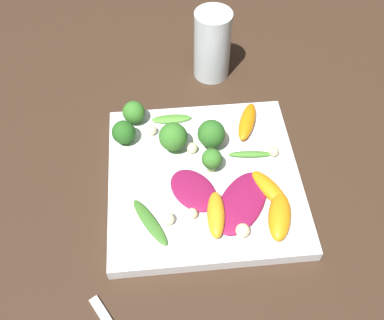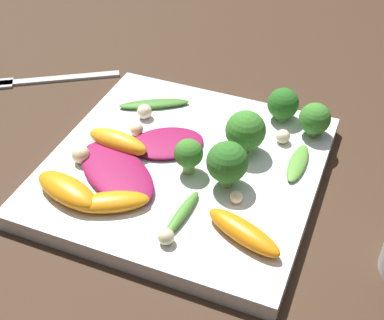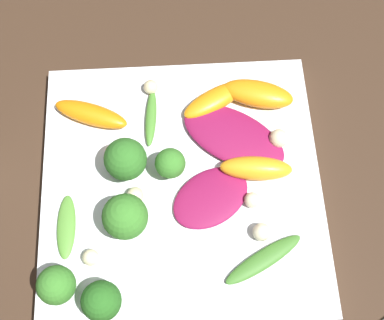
# 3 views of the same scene
# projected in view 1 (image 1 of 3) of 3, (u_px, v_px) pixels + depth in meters

# --- Properties ---
(ground_plane) EXTENTS (2.40, 2.40, 0.00)m
(ground_plane) POSITION_uv_depth(u_px,v_px,m) (204.00, 183.00, 0.64)
(ground_plane) COLOR #382619
(plate) EXTENTS (0.27, 0.27, 0.02)m
(plate) POSITION_uv_depth(u_px,v_px,m) (204.00, 179.00, 0.63)
(plate) COLOR white
(plate) RESTS_ON ground_plane
(drinking_glass) EXTENTS (0.06, 0.06, 0.12)m
(drinking_glass) POSITION_uv_depth(u_px,v_px,m) (212.00, 45.00, 0.73)
(drinking_glass) COLOR silver
(drinking_glass) RESTS_ON ground_plane
(radicchio_leaf_0) EXTENTS (0.09, 0.09, 0.01)m
(radicchio_leaf_0) POSITION_uv_depth(u_px,v_px,m) (194.00, 190.00, 0.60)
(radicchio_leaf_0) COLOR maroon
(radicchio_leaf_0) RESTS_ON plate
(radicchio_leaf_1) EXTENTS (0.11, 0.12, 0.01)m
(radicchio_leaf_1) POSITION_uv_depth(u_px,v_px,m) (242.00, 203.00, 0.59)
(radicchio_leaf_1) COLOR maroon
(radicchio_leaf_1) RESTS_ON plate
(orange_segment_0) EXTENTS (0.05, 0.07, 0.02)m
(orange_segment_0) POSITION_uv_depth(u_px,v_px,m) (270.00, 189.00, 0.60)
(orange_segment_0) COLOR orange
(orange_segment_0) RESTS_ON plate
(orange_segment_1) EXTENTS (0.05, 0.08, 0.02)m
(orange_segment_1) POSITION_uv_depth(u_px,v_px,m) (280.00, 216.00, 0.57)
(orange_segment_1) COLOR orange
(orange_segment_1) RESTS_ON plate
(orange_segment_2) EXTENTS (0.05, 0.08, 0.02)m
(orange_segment_2) POSITION_uv_depth(u_px,v_px,m) (247.00, 122.00, 0.67)
(orange_segment_2) COLOR orange
(orange_segment_2) RESTS_ON plate
(orange_segment_3) EXTENTS (0.03, 0.07, 0.02)m
(orange_segment_3) POSITION_uv_depth(u_px,v_px,m) (216.00, 214.00, 0.57)
(orange_segment_3) COLOR orange
(orange_segment_3) RESTS_ON plate
(broccoli_floret_0) EXTENTS (0.03, 0.03, 0.04)m
(broccoli_floret_0) POSITION_uv_depth(u_px,v_px,m) (124.00, 133.00, 0.65)
(broccoli_floret_0) COLOR #7A9E51
(broccoli_floret_0) RESTS_ON plate
(broccoli_floret_1) EXTENTS (0.03, 0.03, 0.04)m
(broccoli_floret_1) POSITION_uv_depth(u_px,v_px,m) (134.00, 112.00, 0.67)
(broccoli_floret_1) COLOR #7A9E51
(broccoli_floret_1) RESTS_ON plate
(broccoli_floret_2) EXTENTS (0.04, 0.04, 0.05)m
(broccoli_floret_2) POSITION_uv_depth(u_px,v_px,m) (173.00, 137.00, 0.63)
(broccoli_floret_2) COLOR #7A9E51
(broccoli_floret_2) RESTS_ON plate
(broccoli_floret_3) EXTENTS (0.03, 0.03, 0.04)m
(broccoli_floret_3) POSITION_uv_depth(u_px,v_px,m) (212.00, 159.00, 0.61)
(broccoli_floret_3) COLOR #84AD5B
(broccoli_floret_3) RESTS_ON plate
(broccoli_floret_4) EXTENTS (0.04, 0.04, 0.05)m
(broccoli_floret_4) POSITION_uv_depth(u_px,v_px,m) (211.00, 134.00, 0.63)
(broccoli_floret_4) COLOR #84AD5B
(broccoli_floret_4) RESTS_ON plate
(arugula_sprig_0) EXTENTS (0.06, 0.02, 0.01)m
(arugula_sprig_0) POSITION_uv_depth(u_px,v_px,m) (251.00, 154.00, 0.64)
(arugula_sprig_0) COLOR #47842D
(arugula_sprig_0) RESTS_ON plate
(arugula_sprig_1) EXTENTS (0.05, 0.08, 0.01)m
(arugula_sprig_1) POSITION_uv_depth(u_px,v_px,m) (150.00, 222.00, 0.57)
(arugula_sprig_1) COLOR #3D7528
(arugula_sprig_1) RESTS_ON plate
(arugula_sprig_2) EXTENTS (0.06, 0.02, 0.01)m
(arugula_sprig_2) POSITION_uv_depth(u_px,v_px,m) (172.00, 119.00, 0.68)
(arugula_sprig_2) COLOR #518E33
(arugula_sprig_2) RESTS_ON plate
(macadamia_nut_0) EXTENTS (0.01, 0.01, 0.01)m
(macadamia_nut_0) POSITION_uv_depth(u_px,v_px,m) (222.00, 134.00, 0.66)
(macadamia_nut_0) COLOR beige
(macadamia_nut_0) RESTS_ON plate
(macadamia_nut_1) EXTENTS (0.02, 0.02, 0.02)m
(macadamia_nut_1) POSITION_uv_depth(u_px,v_px,m) (168.00, 219.00, 0.57)
(macadamia_nut_1) COLOR beige
(macadamia_nut_1) RESTS_ON plate
(macadamia_nut_2) EXTENTS (0.02, 0.02, 0.02)m
(macadamia_nut_2) POSITION_uv_depth(u_px,v_px,m) (192.00, 148.00, 0.64)
(macadamia_nut_2) COLOR beige
(macadamia_nut_2) RESTS_ON plate
(macadamia_nut_3) EXTENTS (0.02, 0.02, 0.02)m
(macadamia_nut_3) POSITION_uv_depth(u_px,v_px,m) (152.00, 130.00, 0.66)
(macadamia_nut_3) COLOR beige
(macadamia_nut_3) RESTS_ON plate
(macadamia_nut_4) EXTENTS (0.01, 0.01, 0.01)m
(macadamia_nut_4) POSITION_uv_depth(u_px,v_px,m) (274.00, 151.00, 0.64)
(macadamia_nut_4) COLOR beige
(macadamia_nut_4) RESTS_ON plate
(macadamia_nut_5) EXTENTS (0.01, 0.01, 0.01)m
(macadamia_nut_5) POSITION_uv_depth(u_px,v_px,m) (192.00, 213.00, 0.58)
(macadamia_nut_5) COLOR beige
(macadamia_nut_5) RESTS_ON plate
(macadamia_nut_6) EXTENTS (0.02, 0.02, 0.02)m
(macadamia_nut_6) POSITION_uv_depth(u_px,v_px,m) (243.00, 230.00, 0.56)
(macadamia_nut_6) COLOR beige
(macadamia_nut_6) RESTS_ON plate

